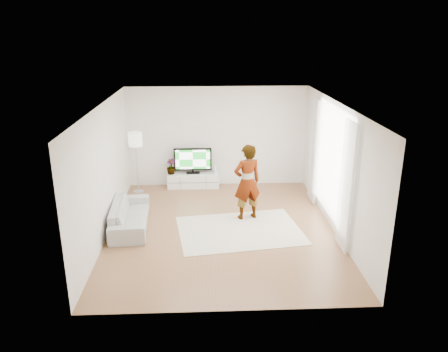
{
  "coord_description": "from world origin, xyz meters",
  "views": [
    {
      "loc": [
        -0.36,
        -8.9,
        4.3
      ],
      "look_at": [
        0.07,
        0.4,
        1.13
      ],
      "focal_mm": 35.0,
      "sensor_mm": 36.0,
      "label": 1
    }
  ],
  "objects_px": {
    "rug": "(240,230)",
    "television": "(193,160)",
    "player": "(247,182)",
    "sofa": "(130,215)",
    "floor_lamp": "(135,142)",
    "media_console": "(193,180)"
  },
  "relations": [
    {
      "from": "floor_lamp",
      "to": "rug",
      "type": "bearing_deg",
      "value": -44.56
    },
    {
      "from": "television",
      "to": "floor_lamp",
      "type": "height_order",
      "value": "floor_lamp"
    },
    {
      "from": "media_console",
      "to": "player",
      "type": "height_order",
      "value": "player"
    },
    {
      "from": "sofa",
      "to": "player",
      "type": "bearing_deg",
      "value": -86.68
    },
    {
      "from": "television",
      "to": "sofa",
      "type": "xyz_separation_m",
      "value": [
        -1.38,
        -2.57,
        -0.51
      ]
    },
    {
      "from": "television",
      "to": "player",
      "type": "xyz_separation_m",
      "value": [
        1.31,
        -2.22,
        0.11
      ]
    },
    {
      "from": "player",
      "to": "television",
      "type": "bearing_deg",
      "value": -77.27
    },
    {
      "from": "player",
      "to": "sofa",
      "type": "height_order",
      "value": "player"
    },
    {
      "from": "sofa",
      "to": "floor_lamp",
      "type": "bearing_deg",
      "value": -0.81
    },
    {
      "from": "television",
      "to": "rug",
      "type": "distance_m",
      "value": 3.19
    },
    {
      "from": "floor_lamp",
      "to": "sofa",
      "type": "bearing_deg",
      "value": -86.74
    },
    {
      "from": "rug",
      "to": "player",
      "type": "xyz_separation_m",
      "value": [
        0.22,
        0.67,
        0.9
      ]
    },
    {
      "from": "rug",
      "to": "sofa",
      "type": "relative_size",
      "value": 1.36
    },
    {
      "from": "rug",
      "to": "television",
      "type": "bearing_deg",
      "value": 110.67
    },
    {
      "from": "rug",
      "to": "sofa",
      "type": "xyz_separation_m",
      "value": [
        -2.47,
        0.32,
        0.28
      ]
    },
    {
      "from": "floor_lamp",
      "to": "player",
      "type": "bearing_deg",
      "value": -33.87
    },
    {
      "from": "sofa",
      "to": "floor_lamp",
      "type": "xyz_separation_m",
      "value": [
        -0.13,
        2.24,
        1.13
      ]
    },
    {
      "from": "floor_lamp",
      "to": "television",
      "type": "bearing_deg",
      "value": 12.52
    },
    {
      "from": "player",
      "to": "rug",
      "type": "bearing_deg",
      "value": 54.17
    },
    {
      "from": "player",
      "to": "sofa",
      "type": "distance_m",
      "value": 2.78
    },
    {
      "from": "rug",
      "to": "floor_lamp",
      "type": "height_order",
      "value": "floor_lamp"
    },
    {
      "from": "television",
      "to": "floor_lamp",
      "type": "xyz_separation_m",
      "value": [
        -1.5,
        -0.33,
        0.61
      ]
    }
  ]
}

